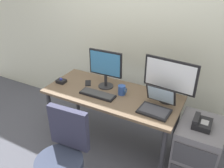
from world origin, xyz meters
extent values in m
plane|color=#4A4B56|center=(0.00, 0.00, 0.00)|extent=(8.00, 8.00, 0.00)
cube|color=beige|center=(0.00, 0.69, 1.40)|extent=(6.00, 0.10, 2.80)
cube|color=brown|center=(0.00, 0.00, 0.73)|extent=(1.55, 0.68, 0.03)
cylinder|color=#2D2D33|center=(-0.72, -0.28, 0.36)|extent=(0.05, 0.05, 0.71)
cylinder|color=#2D2D33|center=(0.72, -0.28, 0.36)|extent=(0.05, 0.05, 0.71)
cylinder|color=#2D2D33|center=(-0.72, 0.28, 0.36)|extent=(0.05, 0.05, 0.71)
cylinder|color=#2D2D33|center=(0.72, 0.28, 0.36)|extent=(0.05, 0.05, 0.71)
cube|color=slate|center=(1.00, -0.02, 0.34)|extent=(0.42, 0.52, 0.68)
cube|color=#38383D|center=(1.00, -0.29, 0.49)|extent=(0.38, 0.01, 0.23)
cube|color=black|center=(1.00, -0.04, 0.70)|extent=(0.17, 0.20, 0.06)
cube|color=black|center=(0.94, -0.04, 0.75)|extent=(0.05, 0.18, 0.04)
cube|color=gray|center=(1.02, -0.05, 0.73)|extent=(0.07, 0.08, 0.01)
cylinder|color=#2D354B|center=(-0.06, -0.90, 0.46)|extent=(0.44, 0.44, 0.07)
cube|color=#303149|center=(-0.08, -0.71, 0.72)|extent=(0.40, 0.09, 0.42)
cylinder|color=#262628|center=(0.59, 0.15, 0.75)|extent=(0.18, 0.18, 0.01)
cylinder|color=#262628|center=(0.59, 0.15, 0.82)|extent=(0.04, 0.04, 0.12)
cube|color=black|center=(0.59, 0.15, 1.05)|extent=(0.56, 0.08, 0.34)
cube|color=white|center=(0.59, 0.13, 1.05)|extent=(0.51, 0.05, 0.30)
cylinder|color=#262628|center=(-0.14, 0.11, 0.75)|extent=(0.18, 0.18, 0.01)
cylinder|color=#262628|center=(-0.14, 0.11, 0.82)|extent=(0.04, 0.04, 0.14)
cube|color=black|center=(-0.14, 0.11, 1.04)|extent=(0.41, 0.04, 0.30)
cube|color=teal|center=(-0.14, 0.09, 1.04)|extent=(0.37, 0.02, 0.27)
cube|color=black|center=(-0.12, -0.11, 0.75)|extent=(0.41, 0.14, 0.02)
cube|color=#353535|center=(-0.12, -0.11, 0.77)|extent=(0.38, 0.12, 0.01)
cube|color=black|center=(0.54, -0.13, 0.75)|extent=(0.32, 0.24, 0.02)
cube|color=#38383D|center=(0.54, -0.13, 0.77)|extent=(0.28, 0.18, 0.00)
cube|color=black|center=(0.55, 0.02, 0.87)|extent=(0.31, 0.11, 0.21)
cube|color=silver|center=(0.55, 0.02, 0.87)|extent=(0.28, 0.09, 0.18)
cube|color=black|center=(-0.67, -0.07, 0.76)|extent=(0.11, 0.09, 0.04)
sphere|color=navy|center=(-0.67, -0.07, 0.79)|extent=(0.04, 0.04, 0.04)
cylinder|color=#2D4D96|center=(0.11, 0.03, 0.80)|extent=(0.08, 0.08, 0.11)
torus|color=#2E5182|center=(0.15, 0.03, 0.80)|extent=(0.01, 0.07, 0.07)
cube|color=black|center=(-0.37, 0.07, 0.75)|extent=(0.13, 0.16, 0.01)
camera|label=1|loc=(1.07, -2.01, 2.10)|focal=37.25mm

